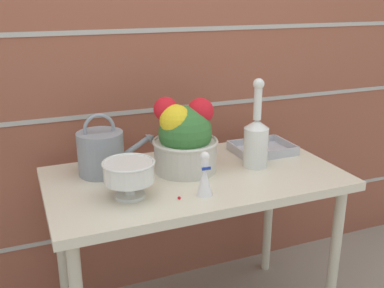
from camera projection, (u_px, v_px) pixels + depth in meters
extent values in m
cube|color=brown|center=(159.00, 69.00, 2.08)|extent=(3.60, 0.08, 2.20)
cube|color=#A8A399|center=(166.00, 220.00, 2.28)|extent=(3.53, 0.00, 0.02)
cube|color=#A8A399|center=(163.00, 109.00, 2.10)|extent=(3.53, 0.00, 0.02)
cube|color=#A8A399|center=(161.00, 30.00, 1.98)|extent=(3.53, 0.00, 0.02)
cube|color=beige|center=(195.00, 179.00, 1.82)|extent=(1.18, 0.64, 0.04)
cylinder|color=beige|center=(334.00, 263.00, 1.90)|extent=(0.04, 0.04, 0.70)
cylinder|color=beige|center=(62.00, 252.00, 1.98)|extent=(0.04, 0.04, 0.70)
cylinder|color=beige|center=(269.00, 210.00, 2.36)|extent=(0.04, 0.04, 0.70)
cylinder|color=gray|center=(101.00, 153.00, 1.80)|extent=(0.18, 0.18, 0.17)
cylinder|color=gray|center=(136.00, 147.00, 1.85)|extent=(0.14, 0.02, 0.09)
cone|color=gray|center=(151.00, 137.00, 1.86)|extent=(0.05, 0.05, 0.06)
torus|color=gray|center=(99.00, 129.00, 1.76)|extent=(0.13, 0.01, 0.13)
cylinder|color=silver|center=(130.00, 195.00, 1.61)|extent=(0.11, 0.11, 0.01)
cylinder|color=silver|center=(130.00, 187.00, 1.60)|extent=(0.04, 0.04, 0.05)
sphere|color=silver|center=(130.00, 187.00, 1.60)|extent=(0.05, 0.05, 0.05)
cylinder|color=silver|center=(129.00, 172.00, 1.59)|extent=(0.18, 0.18, 0.07)
torus|color=silver|center=(128.00, 163.00, 1.57)|extent=(0.19, 0.19, 0.01)
cylinder|color=beige|center=(185.00, 156.00, 1.84)|extent=(0.26, 0.26, 0.12)
torus|color=beige|center=(185.00, 141.00, 1.82)|extent=(0.27, 0.27, 0.01)
sphere|color=#387033|center=(185.00, 132.00, 1.81)|extent=(0.22, 0.22, 0.22)
sphere|color=yellow|center=(176.00, 121.00, 1.76)|extent=(0.13, 0.13, 0.13)
sphere|color=red|center=(166.00, 109.00, 1.78)|extent=(0.10, 0.10, 0.10)
sphere|color=red|center=(201.00, 111.00, 1.80)|extent=(0.11, 0.11, 0.11)
cylinder|color=silver|center=(256.00, 147.00, 1.88)|extent=(0.10, 0.10, 0.17)
cone|color=silver|center=(257.00, 124.00, 1.84)|extent=(0.10, 0.10, 0.04)
cylinder|color=silver|center=(258.00, 104.00, 1.82)|extent=(0.03, 0.03, 0.13)
sphere|color=silver|center=(259.00, 84.00, 1.79)|extent=(0.05, 0.05, 0.05)
cone|color=white|center=(205.00, 181.00, 1.61)|extent=(0.06, 0.06, 0.11)
cylinder|color=white|center=(205.00, 161.00, 1.59)|extent=(0.03, 0.03, 0.04)
sphere|color=white|center=(205.00, 156.00, 1.58)|extent=(0.03, 0.03, 0.03)
cube|color=#193399|center=(206.00, 169.00, 1.58)|extent=(0.03, 0.01, 0.01)
cube|color=#B7B7BC|center=(262.00, 151.00, 2.07)|extent=(0.26, 0.20, 0.01)
cube|color=#B7B7BC|center=(274.00, 155.00, 1.97)|extent=(0.26, 0.01, 0.04)
cube|color=#B7B7BC|center=(251.00, 142.00, 2.15)|extent=(0.26, 0.01, 0.04)
cube|color=#B7B7BC|center=(237.00, 152.00, 2.02)|extent=(0.01, 0.20, 0.04)
cube|color=#B7B7BC|center=(286.00, 145.00, 2.11)|extent=(0.01, 0.20, 0.04)
sphere|color=red|center=(179.00, 198.00, 1.60)|extent=(0.01, 0.01, 0.01)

